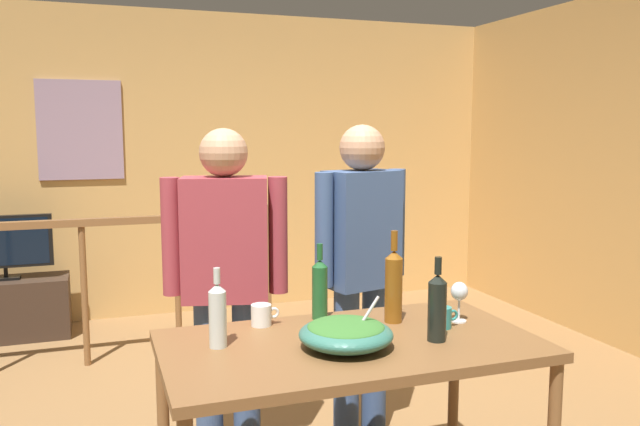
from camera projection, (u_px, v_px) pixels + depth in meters
name	position (u px, v px, depth m)	size (l,w,h in m)	color
back_wall	(181.00, 164.00, 5.67)	(5.89, 0.10, 2.62)	tan
side_wall_right	(625.00, 171.00, 4.74)	(0.10, 4.35, 2.62)	tan
framed_picture	(80.00, 130.00, 5.31)	(0.66, 0.03, 0.81)	gray
stair_railing	(113.00, 268.00, 4.45)	(3.22, 0.10, 1.07)	brown
tv_console	(8.00, 309.00, 5.02)	(0.90, 0.40, 0.47)	#38281E
flat_screen_tv	(3.00, 243.00, 4.93)	(0.70, 0.12, 0.50)	black
serving_table	(350.00, 360.00, 2.52)	(1.45, 0.80, 0.80)	brown
salad_bowl	(346.00, 333.00, 2.42)	(0.36, 0.36, 0.19)	#337060
wine_glass	(459.00, 293.00, 2.75)	(0.07, 0.07, 0.17)	silver
wine_bottle_green	(320.00, 288.00, 2.79)	(0.07, 0.07, 0.33)	#1E5628
wine_bottle_dark	(437.00, 306.00, 2.50)	(0.07, 0.07, 0.33)	black
wine_bottle_amber	(394.00, 285.00, 2.74)	(0.08, 0.08, 0.39)	brown
wine_bottle_clear	(218.00, 314.00, 2.43)	(0.07, 0.07, 0.30)	silver
mug_white	(262.00, 315.00, 2.70)	(0.12, 0.08, 0.09)	white
mug_teal	(442.00, 317.00, 2.67)	(0.11, 0.08, 0.09)	teal
person_standing_left	(226.00, 270.00, 3.05)	(0.57, 0.31, 1.62)	#3D5684
person_standing_right	(361.00, 260.00, 3.27)	(0.53, 0.30, 1.64)	#3D5684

